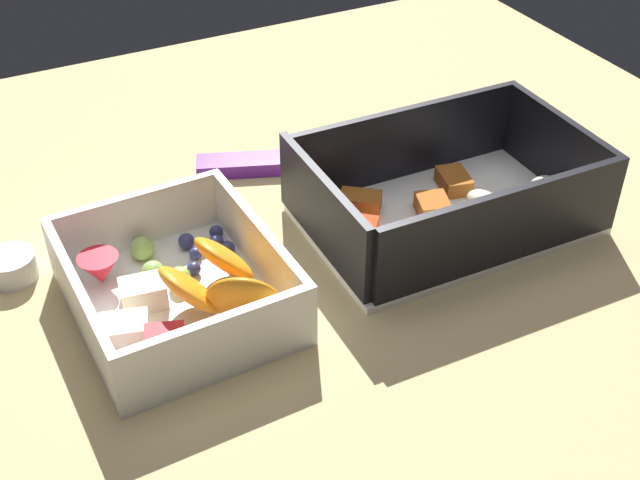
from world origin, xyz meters
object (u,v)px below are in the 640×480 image
(pasta_container, at_px, (447,200))
(fruit_bowl, at_px, (179,289))
(paper_cup_liner, at_px, (11,267))
(candy_bar, at_px, (239,165))

(pasta_container, bearing_deg, fruit_bowl, -177.95)
(paper_cup_liner, bearing_deg, fruit_bowl, -42.82)
(candy_bar, relative_size, paper_cup_liner, 2.00)
(fruit_bowl, bearing_deg, paper_cup_liner, 137.18)
(pasta_container, bearing_deg, candy_bar, 129.66)
(pasta_container, xyz_separation_m, fruit_bowl, (-0.21, -0.00, -0.00))
(pasta_container, height_order, paper_cup_liner, pasta_container)
(pasta_container, bearing_deg, paper_cup_liner, 165.84)
(candy_bar, distance_m, paper_cup_liner, 0.20)
(pasta_container, distance_m, fruit_bowl, 0.21)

